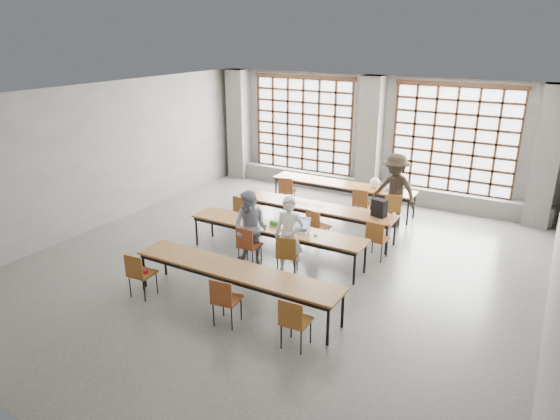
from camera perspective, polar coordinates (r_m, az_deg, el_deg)
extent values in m
plane|color=#4D4D4B|center=(10.58, -0.13, -6.25)|extent=(11.00, 11.00, 0.00)
plane|color=silver|center=(9.57, -0.15, 12.92)|extent=(11.00, 11.00, 0.00)
plane|color=#5F5F5C|center=(14.82, 10.63, 8.21)|extent=(10.00, 0.00, 10.00)
plane|color=#5F5F5C|center=(6.19, -26.87, -10.49)|extent=(10.00, 0.00, 10.00)
plane|color=#5F5F5C|center=(13.08, -19.61, 5.86)|extent=(0.00, 11.00, 11.00)
cube|color=#585855|center=(16.58, -4.71, 9.69)|extent=(0.60, 0.55, 3.50)
cube|color=#585855|center=(14.56, 10.25, 8.03)|extent=(0.60, 0.55, 3.50)
cube|color=#585855|center=(13.77, 28.17, 5.31)|extent=(0.60, 0.55, 3.50)
cube|color=white|center=(15.64, 2.75, 9.68)|extent=(3.20, 0.02, 2.80)
cube|color=black|center=(15.57, 2.62, 9.64)|extent=(3.20, 0.05, 2.80)
cube|color=black|center=(15.89, 2.54, 4.49)|extent=(3.32, 0.07, 0.10)
cube|color=black|center=(15.38, 2.70, 14.96)|extent=(3.32, 0.07, 0.10)
cube|color=white|center=(14.21, 19.27, 7.57)|extent=(3.20, 0.02, 2.80)
cube|color=black|center=(14.13, 19.20, 7.52)|extent=(3.20, 0.05, 2.80)
cube|color=black|center=(14.49, 18.56, 1.92)|extent=(3.32, 0.07, 0.10)
cube|color=black|center=(13.92, 19.89, 13.34)|extent=(3.32, 0.07, 0.10)
cube|color=#585855|center=(15.00, 10.01, 2.47)|extent=(9.80, 0.35, 0.50)
cube|color=brown|center=(13.67, 7.13, 2.93)|extent=(4.00, 0.70, 0.04)
cube|color=black|center=(13.69, 7.12, 2.69)|extent=(3.90, 0.64, 0.08)
cylinder|color=black|center=(14.35, -0.47, 2.37)|extent=(0.05, 0.05, 0.69)
cylinder|color=black|center=(14.83, 0.66, 2.95)|extent=(0.05, 0.05, 0.69)
cylinder|color=black|center=(12.95, 14.39, -0.24)|extent=(0.05, 0.05, 0.69)
cylinder|color=black|center=(13.48, 15.07, 0.50)|extent=(0.05, 0.05, 0.69)
cube|color=brown|center=(11.91, 3.85, 0.45)|extent=(4.00, 0.70, 0.04)
cube|color=black|center=(11.93, 3.85, 0.18)|extent=(3.90, 0.64, 0.08)
cylinder|color=black|center=(12.70, -4.57, -0.05)|extent=(0.05, 0.05, 0.69)
cylinder|color=black|center=(13.16, -3.15, 0.70)|extent=(0.05, 0.05, 0.69)
cylinder|color=black|center=(11.13, 12.06, -3.39)|extent=(0.05, 0.05, 0.69)
cylinder|color=black|center=(11.65, 12.96, -2.39)|extent=(0.05, 0.05, 0.69)
cube|color=brown|center=(10.59, -0.51, -2.03)|extent=(4.00, 0.70, 0.04)
cube|color=black|center=(10.61, -0.51, -2.33)|extent=(3.90, 0.64, 0.08)
cylinder|color=black|center=(11.53, -9.52, -2.38)|extent=(0.05, 0.05, 0.69)
cylinder|color=black|center=(11.95, -7.78, -1.48)|extent=(0.05, 0.05, 0.69)
cylinder|color=black|center=(9.74, 8.49, -6.64)|extent=(0.05, 0.05, 0.69)
cylinder|color=black|center=(10.24, 9.70, -5.36)|extent=(0.05, 0.05, 0.69)
cube|color=brown|center=(8.82, -5.12, -6.81)|extent=(4.00, 0.70, 0.04)
cube|color=black|center=(8.84, -5.11, -7.16)|extent=(3.90, 0.64, 0.08)
cylinder|color=black|center=(9.92, -15.26, -6.66)|extent=(0.05, 0.05, 0.69)
cylinder|color=black|center=(10.29, -13.01, -5.47)|extent=(0.05, 0.05, 0.69)
cylinder|color=black|center=(7.95, 5.49, -13.06)|extent=(0.05, 0.05, 0.69)
cylinder|color=black|center=(8.41, 7.17, -11.15)|extent=(0.05, 0.05, 0.69)
cube|color=brown|center=(13.85, 0.85, 2.18)|extent=(0.51, 0.51, 0.04)
cube|color=brown|center=(13.60, 0.63, 2.86)|extent=(0.40, 0.12, 0.40)
cylinder|color=black|center=(13.92, 0.85, 1.30)|extent=(0.02, 0.02, 0.45)
cube|color=brown|center=(12.99, 9.37, 0.69)|extent=(0.43, 0.43, 0.04)
cube|color=brown|center=(12.74, 9.13, 1.41)|extent=(0.40, 0.04, 0.40)
cylinder|color=black|center=(13.07, 9.32, -0.24)|extent=(0.02, 0.02, 0.45)
cube|color=brown|center=(12.76, 12.73, 0.10)|extent=(0.52, 0.52, 0.04)
cube|color=brown|center=(12.49, 12.79, 0.79)|extent=(0.39, 0.14, 0.40)
cylinder|color=black|center=(12.83, 12.65, -0.85)|extent=(0.02, 0.02, 0.45)
cube|color=brown|center=(12.29, -4.02, -0.20)|extent=(0.47, 0.47, 0.04)
cube|color=brown|center=(12.08, -4.67, 0.57)|extent=(0.40, 0.08, 0.40)
cylinder|color=black|center=(12.37, -4.00, -1.18)|extent=(0.02, 0.02, 0.45)
cube|color=brown|center=(11.37, 4.41, -1.91)|extent=(0.51, 0.51, 0.04)
cube|color=brown|center=(11.14, 3.77, -1.09)|extent=(0.39, 0.13, 0.40)
cylinder|color=black|center=(11.46, 4.38, -2.96)|extent=(0.02, 0.02, 0.45)
cube|color=brown|center=(10.90, 11.08, -3.24)|extent=(0.44, 0.44, 0.04)
cube|color=brown|center=(10.64, 10.75, -2.46)|extent=(0.40, 0.05, 0.40)
cylinder|color=black|center=(10.99, 11.00, -4.32)|extent=(0.02, 0.02, 0.45)
cube|color=maroon|center=(10.40, -3.47, -4.03)|extent=(0.43, 0.43, 0.04)
cube|color=maroon|center=(10.16, -4.10, -3.24)|extent=(0.40, 0.04, 0.40)
cylinder|color=black|center=(10.50, -3.44, -5.15)|extent=(0.02, 0.02, 0.45)
cube|color=brown|center=(9.98, 0.88, -5.07)|extent=(0.53, 0.53, 0.04)
cube|color=brown|center=(9.71, 0.66, -4.33)|extent=(0.39, 0.15, 0.40)
cylinder|color=black|center=(10.08, 0.88, -6.23)|extent=(0.02, 0.02, 0.45)
cube|color=brown|center=(9.57, -15.46, -7.00)|extent=(0.44, 0.44, 0.04)
cube|color=brown|center=(9.34, -16.39, -6.21)|extent=(0.40, 0.05, 0.40)
cylinder|color=black|center=(9.67, -15.33, -8.19)|extent=(0.02, 0.02, 0.45)
cube|color=brown|center=(8.45, -6.08, -10.13)|extent=(0.47, 0.47, 0.04)
cube|color=brown|center=(8.18, -6.81, -9.37)|extent=(0.40, 0.08, 0.40)
cylinder|color=black|center=(8.56, -6.03, -11.44)|extent=(0.02, 0.02, 0.45)
cube|color=brown|center=(7.85, 1.85, -12.54)|extent=(0.43, 0.43, 0.04)
cube|color=brown|center=(7.58, 1.18, -11.79)|extent=(0.40, 0.04, 0.40)
cylinder|color=black|center=(7.97, 1.84, -13.91)|extent=(0.02, 0.02, 0.45)
imported|color=silver|center=(9.87, 1.04, -3.03)|extent=(0.67, 0.51, 1.64)
imported|color=#18214A|center=(10.30, -3.36, -2.13)|extent=(0.82, 0.66, 1.61)
imported|color=black|center=(12.65, 12.96, 2.20)|extent=(1.34, 0.97, 1.86)
cube|color=#B6B6BB|center=(10.37, 2.25, -2.34)|extent=(0.38, 0.29, 0.02)
cube|color=black|center=(10.36, 2.23, -2.30)|extent=(0.32, 0.21, 0.00)
cube|color=#B6B6BB|center=(10.45, 2.55, -1.47)|extent=(0.36, 0.10, 0.26)
cube|color=#93C5FE|center=(10.45, 2.52, -1.62)|extent=(0.31, 0.08, 0.21)
cube|color=#BDBCC2|center=(13.28, 12.58, 2.22)|extent=(0.43, 0.36, 0.02)
cube|color=black|center=(13.27, 12.59, 2.25)|extent=(0.34, 0.27, 0.00)
cube|color=#BDBCC2|center=(13.38, 12.61, 2.88)|extent=(0.36, 0.18, 0.26)
cube|color=#90C1F9|center=(13.37, 12.60, 2.77)|extent=(0.31, 0.15, 0.21)
ellipsoid|color=silver|center=(10.15, 4.08, -2.84)|extent=(0.10, 0.07, 0.04)
cube|color=#33852B|center=(10.65, -0.53, -1.51)|extent=(0.25, 0.10, 0.09)
cube|color=black|center=(10.41, 0.07, -2.25)|extent=(0.14, 0.08, 0.01)
cube|color=white|center=(12.20, 1.43, 1.08)|extent=(0.36, 0.31, 0.00)
cube|color=silver|center=(11.98, 2.46, 0.72)|extent=(0.35, 0.30, 0.00)
cube|color=white|center=(11.86, 4.29, 0.47)|extent=(0.35, 0.30, 0.00)
cube|color=black|center=(11.32, 11.28, 0.24)|extent=(0.36, 0.27, 0.40)
ellipsoid|color=white|center=(13.37, 10.79, 3.06)|extent=(0.27, 0.21, 0.29)
cube|color=#B11520|center=(9.55, -15.48, -6.73)|extent=(0.21, 0.10, 0.06)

